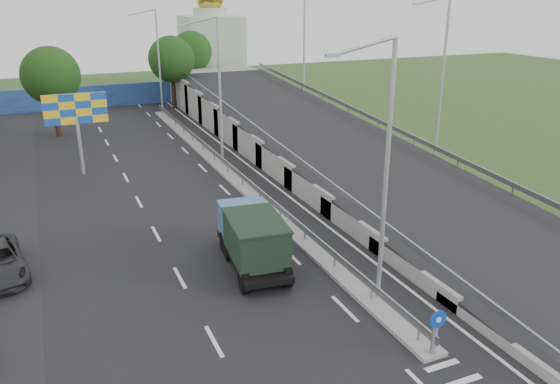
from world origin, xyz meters
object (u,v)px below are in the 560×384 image
lamp_post_mid (217,84)px  dump_truck (252,237)px  sign_bollard (436,332)px  billboard (76,113)px  lamp_post_far (157,56)px  church (212,46)px  lamp_post_near (383,163)px

lamp_post_mid → dump_truck: size_ratio=1.69×
sign_bollard → billboard: size_ratio=0.30×
lamp_post_mid → billboard: size_ratio=1.83×
billboard → dump_truck: billboard is taller
sign_bollard → lamp_post_far: bearing=89.9°
dump_truck → church: bearing=81.4°
lamp_post_near → billboard: size_ratio=1.83×
lamp_post_near → dump_truck: lamp_post_near is taller
lamp_post_mid → sign_bollard: bearing=-90.3°
lamp_post_mid → church: bearing=73.8°
lamp_post_near → billboard: lamp_post_near is taller
lamp_post_near → church: church is taller
lamp_post_near → lamp_post_mid: 20.00m
lamp_post_mid → dump_truck: lamp_post_mid is taller
lamp_post_near → lamp_post_mid: bearing=90.0°
sign_bollard → lamp_post_near: lamp_post_near is taller
dump_truck → lamp_post_far: bearing=91.0°
lamp_post_far → church: church is taller
billboard → dump_truck: size_ratio=0.92×
lamp_post_near → dump_truck: (-3.30, 4.90, -4.40)m
church → sign_bollard: bearing=-99.8°
church → billboard: bearing=-120.7°
sign_bollard → lamp_post_mid: bearing=89.7°
lamp_post_mid → dump_truck: 16.07m
church → dump_truck: bearing=-105.0°
lamp_post_near → church: bearing=79.6°
sign_bollard → billboard: bearing=109.2°
lamp_post_far → church: bearing=54.8°
church → dump_truck: 50.99m
church → lamp_post_mid: bearing=-106.2°
lamp_post_far → dump_truck: lamp_post_far is taller
lamp_post_far → dump_truck: 35.53m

